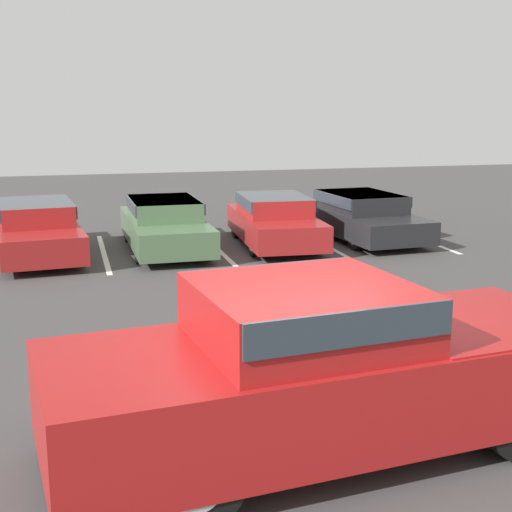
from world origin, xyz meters
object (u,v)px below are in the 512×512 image
object	(u,v)px
pickup_truck	(331,366)
parked_sedan_b	(165,223)
parked_sedan_c	(274,219)
parked_sedan_d	(361,214)
parked_sedan_a	(37,227)

from	to	relation	value
pickup_truck	parked_sedan_b	size ratio (longest dim) A/B	1.30
parked_sedan_c	parked_sedan_d	bearing A→B (deg)	100.40
parked_sedan_b	parked_sedan_a	bearing A→B (deg)	-91.49
pickup_truck	parked_sedan_b	xyz separation A→B (m)	(-0.24, 10.55, -0.23)
parked_sedan_a	parked_sedan_c	bearing A→B (deg)	82.33
parked_sedan_c	parked_sedan_d	xyz separation A→B (m)	(2.44, 0.30, -0.02)
pickup_truck	parked_sedan_a	distance (m)	11.07
parked_sedan_a	parked_sedan_d	xyz separation A→B (m)	(8.09, 0.11, -0.03)
parked_sedan_a	parked_sedan_c	world-z (taller)	parked_sedan_a
pickup_truck	parked_sedan_c	xyz separation A→B (m)	(2.47, 10.41, -0.22)
parked_sedan_d	parked_sedan_c	bearing A→B (deg)	-86.80
parked_sedan_a	parked_sedan_b	world-z (taller)	parked_sedan_a
parked_sedan_c	pickup_truck	bearing A→B (deg)	-9.96
pickup_truck	parked_sedan_d	xyz separation A→B (m)	(4.91, 10.71, -0.25)
pickup_truck	parked_sedan_a	bearing A→B (deg)	100.29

